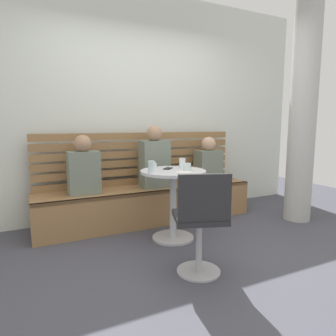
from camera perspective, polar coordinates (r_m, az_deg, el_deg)
ground at (r=2.86m, az=5.96°, el=-16.81°), size 8.00×8.00×0.00m
back_wall at (r=4.08m, az=-6.28°, el=11.57°), size 5.20×0.10×2.90m
concrete_pillar at (r=4.11m, az=24.21°, el=10.19°), size 0.32×0.32×2.80m
booth_bench at (r=3.79m, az=-3.70°, el=-6.88°), size 2.70×0.52×0.44m
booth_backrest at (r=3.91m, az=-5.13°, el=1.87°), size 2.65×0.04×0.67m
cafe_table at (r=3.16m, az=0.96°, el=-4.40°), size 0.68×0.68×0.74m
white_chair at (r=2.41m, az=6.27°, el=-9.79°), size 0.51×0.51×0.85m
person_adult at (r=3.68m, az=-2.57°, el=1.52°), size 0.34×0.22×0.76m
person_child_left at (r=3.46m, az=-15.67°, el=-0.01°), size 0.34×0.22×0.66m
person_child_middle at (r=4.12m, az=7.62°, el=1.15°), size 0.34×0.22×0.61m
cup_espresso_small at (r=3.29m, az=-2.66°, el=0.50°), size 0.06×0.06×0.05m
cup_glass_tall at (r=2.93m, az=-3.14°, el=0.19°), size 0.07×0.07×0.12m
cup_glass_short at (r=3.07m, az=3.64°, el=0.19°), size 0.08×0.08×0.08m
cup_water_clear at (r=3.25m, az=2.72°, el=0.91°), size 0.07×0.07×0.11m
plate_small at (r=2.93m, az=3.07°, el=-0.87°), size 0.17×0.17×0.01m
phone_on_table at (r=3.21m, az=-0.03°, el=-0.09°), size 0.15×0.15×0.01m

